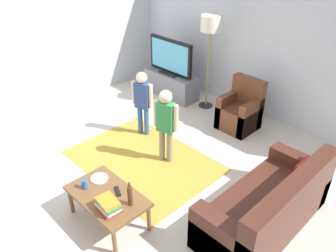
{
  "coord_description": "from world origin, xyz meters",
  "views": [
    {
      "loc": [
        3.0,
        -2.34,
        3.18
      ],
      "look_at": [
        0.0,
        0.6,
        0.65
      ],
      "focal_mm": 36.44,
      "sensor_mm": 36.0,
      "label": 1
    }
  ],
  "objects_px": {
    "child_near_tv": "(142,98)",
    "book_stack": "(108,205)",
    "coffee_table": "(107,198)",
    "bottle": "(130,195)",
    "soda_can": "(84,184)",
    "floor_lamp": "(211,29)",
    "armchair": "(241,112)",
    "tv_remote": "(118,191)",
    "tv_stand": "(171,85)",
    "tv": "(170,57)",
    "plate": "(99,178)",
    "couch": "(271,209)",
    "child_center": "(166,120)"
  },
  "relations": [
    {
      "from": "child_near_tv",
      "to": "book_stack",
      "type": "height_order",
      "value": "child_near_tv"
    },
    {
      "from": "coffee_table",
      "to": "bottle",
      "type": "bearing_deg",
      "value": 17.35
    },
    {
      "from": "soda_can",
      "to": "floor_lamp",
      "type": "bearing_deg",
      "value": 104.67
    },
    {
      "from": "bottle",
      "to": "child_near_tv",
      "type": "bearing_deg",
      "value": 135.5
    },
    {
      "from": "armchair",
      "to": "tv_remote",
      "type": "xyz_separation_m",
      "value": [
        0.25,
        -2.88,
        0.13
      ]
    },
    {
      "from": "soda_can",
      "to": "tv_stand",
      "type": "bearing_deg",
      "value": 118.29
    },
    {
      "from": "coffee_table",
      "to": "floor_lamp",
      "type": "bearing_deg",
      "value": 109.76
    },
    {
      "from": "tv",
      "to": "tv_remote",
      "type": "xyz_separation_m",
      "value": [
        2.03,
        -2.9,
        -0.42
      ]
    },
    {
      "from": "armchair",
      "to": "plate",
      "type": "bearing_deg",
      "value": -91.97
    },
    {
      "from": "couch",
      "to": "soda_can",
      "type": "relative_size",
      "value": 15.0
    },
    {
      "from": "tv_stand",
      "to": "book_stack",
      "type": "bearing_deg",
      "value": -55.29
    },
    {
      "from": "bottle",
      "to": "tv_remote",
      "type": "height_order",
      "value": "bottle"
    },
    {
      "from": "tv",
      "to": "armchair",
      "type": "distance_m",
      "value": 1.87
    },
    {
      "from": "bottle",
      "to": "couch",
      "type": "bearing_deg",
      "value": 47.44
    },
    {
      "from": "couch",
      "to": "plate",
      "type": "distance_m",
      "value": 2.1
    },
    {
      "from": "bottle",
      "to": "tv_remote",
      "type": "relative_size",
      "value": 1.89
    },
    {
      "from": "soda_can",
      "to": "plate",
      "type": "bearing_deg",
      "value": 95.12
    },
    {
      "from": "floor_lamp",
      "to": "child_center",
      "type": "relative_size",
      "value": 1.5
    },
    {
      "from": "child_center",
      "to": "book_stack",
      "type": "height_order",
      "value": "child_center"
    },
    {
      "from": "tv_stand",
      "to": "armchair",
      "type": "relative_size",
      "value": 1.33
    },
    {
      "from": "armchair",
      "to": "book_stack",
      "type": "bearing_deg",
      "value": -82.51
    },
    {
      "from": "tv_stand",
      "to": "couch",
      "type": "bearing_deg",
      "value": -27.13
    },
    {
      "from": "armchair",
      "to": "floor_lamp",
      "type": "xyz_separation_m",
      "value": [
        -0.95,
        0.19,
        1.25
      ]
    },
    {
      "from": "child_center",
      "to": "soda_can",
      "type": "distance_m",
      "value": 1.51
    },
    {
      "from": "armchair",
      "to": "child_near_tv",
      "type": "distance_m",
      "value": 1.76
    },
    {
      "from": "floor_lamp",
      "to": "tv",
      "type": "bearing_deg",
      "value": -168.3
    },
    {
      "from": "tv_stand",
      "to": "armchair",
      "type": "distance_m",
      "value": 1.78
    },
    {
      "from": "couch",
      "to": "bottle",
      "type": "distance_m",
      "value": 1.65
    },
    {
      "from": "armchair",
      "to": "soda_can",
      "type": "distance_m",
      "value": 3.13
    },
    {
      "from": "child_near_tv",
      "to": "bottle",
      "type": "relative_size",
      "value": 3.55
    },
    {
      "from": "tv",
      "to": "coffee_table",
      "type": "distance_m",
      "value": 3.64
    },
    {
      "from": "child_near_tv",
      "to": "floor_lamp",
      "type": "bearing_deg",
      "value": 86.82
    },
    {
      "from": "floor_lamp",
      "to": "tv_remote",
      "type": "bearing_deg",
      "value": -68.72
    },
    {
      "from": "tv_remote",
      "to": "couch",
      "type": "bearing_deg",
      "value": 65.52
    },
    {
      "from": "tv",
      "to": "book_stack",
      "type": "bearing_deg",
      "value": -55.12
    },
    {
      "from": "bottle",
      "to": "plate",
      "type": "height_order",
      "value": "bottle"
    },
    {
      "from": "armchair",
      "to": "child_center",
      "type": "distance_m",
      "value": 1.7
    },
    {
      "from": "couch",
      "to": "armchair",
      "type": "distance_m",
      "value": 2.35
    },
    {
      "from": "floor_lamp",
      "to": "plate",
      "type": "xyz_separation_m",
      "value": [
        0.85,
        -3.09,
        -1.12
      ]
    },
    {
      "from": "floor_lamp",
      "to": "child_center",
      "type": "bearing_deg",
      "value": -68.08
    },
    {
      "from": "couch",
      "to": "tv",
      "type": "bearing_deg",
      "value": 153.15
    },
    {
      "from": "couch",
      "to": "tv_stand",
      "type": "bearing_deg",
      "value": 152.87
    },
    {
      "from": "coffee_table",
      "to": "bottle",
      "type": "height_order",
      "value": "bottle"
    },
    {
      "from": "floor_lamp",
      "to": "bottle",
      "type": "relative_size",
      "value": 5.55
    },
    {
      "from": "tv",
      "to": "coffee_table",
      "type": "xyz_separation_m",
      "value": [
        1.98,
        -3.02,
        -0.48
      ]
    },
    {
      "from": "floor_lamp",
      "to": "plate",
      "type": "bearing_deg",
      "value": -74.68
    },
    {
      "from": "armchair",
      "to": "book_stack",
      "type": "distance_m",
      "value": 3.16
    },
    {
      "from": "tv_remote",
      "to": "plate",
      "type": "distance_m",
      "value": 0.35
    },
    {
      "from": "child_near_tv",
      "to": "book_stack",
      "type": "relative_size",
      "value": 3.88
    },
    {
      "from": "child_near_tv",
      "to": "soda_can",
      "type": "bearing_deg",
      "value": -61.36
    }
  ]
}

